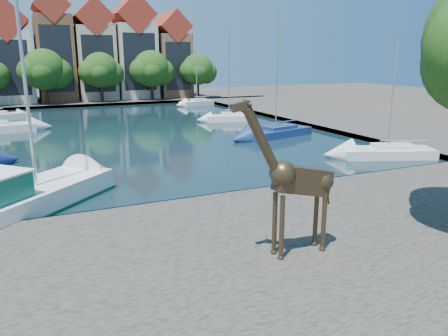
% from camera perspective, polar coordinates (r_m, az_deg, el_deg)
% --- Properties ---
extents(ground, '(160.00, 160.00, 0.00)m').
position_cam_1_polar(ground, '(22.98, 0.36, -4.31)').
color(ground, '#38332B').
rests_on(ground, ground).
extents(water_basin, '(38.00, 50.00, 0.08)m').
position_cam_1_polar(water_basin, '(45.29, -12.57, 4.73)').
color(water_basin, black).
rests_on(water_basin, ground).
extents(near_quay, '(50.00, 14.00, 0.50)m').
position_cam_1_polar(near_quay, '(17.23, 10.36, -10.25)').
color(near_quay, '#4F4B44').
rests_on(near_quay, ground).
extents(far_quay, '(60.00, 16.00, 0.50)m').
position_cam_1_polar(far_quay, '(76.63, -17.74, 8.38)').
color(far_quay, '#4F4B44').
rests_on(far_quay, ground).
extents(right_quay, '(14.00, 52.00, 0.50)m').
position_cam_1_polar(right_quay, '(55.96, 13.45, 6.68)').
color(right_quay, '#4F4B44').
rests_on(right_quay, ground).
extents(townhouse_west_inner, '(6.43, 9.18, 15.15)m').
position_cam_1_polar(townhouse_west_inner, '(75.74, -26.25, 12.94)').
color(townhouse_west_inner, silver).
rests_on(townhouse_west_inner, far_quay).
extents(townhouse_center, '(5.44, 9.18, 16.93)m').
position_cam_1_polar(townhouse_center, '(75.91, -21.30, 14.19)').
color(townhouse_center, brown).
rests_on(townhouse_center, far_quay).
extents(townhouse_east_inner, '(5.94, 9.18, 15.79)m').
position_cam_1_polar(townhouse_east_inner, '(76.55, -16.65, 14.07)').
color(townhouse_east_inner, '#C1AC8A').
rests_on(townhouse_east_inner, far_quay).
extents(townhouse_east_mid, '(6.43, 9.18, 16.65)m').
position_cam_1_polar(townhouse_east_mid, '(77.77, -11.78, 14.63)').
color(townhouse_east_mid, beige).
rests_on(townhouse_east_mid, far_quay).
extents(townhouse_east_end, '(5.44, 9.18, 14.43)m').
position_cam_1_polar(townhouse_east_end, '(79.49, -7.04, 14.09)').
color(townhouse_east_end, brown).
rests_on(townhouse_east_end, far_quay).
extents(far_tree_mid_west, '(7.80, 6.00, 8.00)m').
position_cam_1_polar(far_tree_mid_west, '(70.34, -22.33, 11.64)').
color(far_tree_mid_west, '#332114').
rests_on(far_tree_mid_west, far_quay).
extents(far_tree_mid_east, '(7.02, 5.40, 7.52)m').
position_cam_1_polar(far_tree_mid_east, '(71.17, -15.76, 12.06)').
color(far_tree_mid_east, '#332114').
rests_on(far_tree_mid_east, far_quay).
extents(far_tree_east, '(7.54, 5.80, 7.84)m').
position_cam_1_polar(far_tree_east, '(72.86, -9.41, 12.52)').
color(far_tree_east, '#332114').
rests_on(far_tree_east, far_quay).
extents(far_tree_far_east, '(6.76, 5.20, 7.36)m').
position_cam_1_polar(far_tree_far_east, '(75.38, -3.40, 12.61)').
color(far_tree_far_east, '#332114').
rests_on(far_tree_far_east, far_quay).
extents(giraffe_statue, '(3.87, 0.67, 5.54)m').
position_cam_1_polar(giraffe_statue, '(15.23, 9.29, -1.59)').
color(giraffe_statue, '#3B2E1D').
rests_on(giraffe_statue, near_quay).
extents(motorsailer, '(9.86, 9.64, 11.80)m').
position_cam_1_polar(motorsailer, '(22.44, -26.12, -3.65)').
color(motorsailer, white).
rests_on(motorsailer, water_basin).
extents(sailboat_right_a, '(7.06, 4.66, 8.66)m').
position_cam_1_polar(sailboat_right_a, '(34.55, 20.57, 2.15)').
color(sailboat_right_a, silver).
rests_on(sailboat_right_a, water_basin).
extents(sailboat_right_b, '(7.81, 4.38, 11.63)m').
position_cam_1_polar(sailboat_right_b, '(41.26, 6.73, 4.86)').
color(sailboat_right_b, navy).
rests_on(sailboat_right_b, water_basin).
extents(sailboat_right_c, '(5.50, 3.08, 10.55)m').
position_cam_1_polar(sailboat_right_c, '(50.66, 0.65, 6.77)').
color(sailboat_right_c, white).
rests_on(sailboat_right_c, water_basin).
extents(sailboat_right_d, '(5.64, 3.24, 8.22)m').
position_cam_1_polar(sailboat_right_d, '(67.79, -3.56, 8.63)').
color(sailboat_right_d, silver).
rests_on(sailboat_right_d, water_basin).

